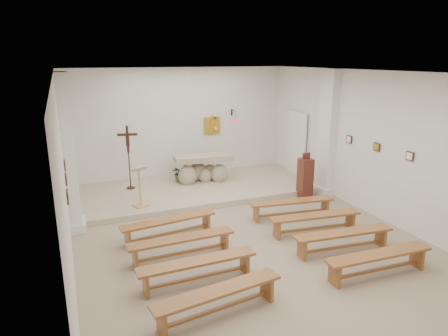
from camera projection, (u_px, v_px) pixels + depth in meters
name	position (u px, v px, depth m)	size (l,w,h in m)	color
ground	(248.00, 240.00, 8.54)	(7.00, 10.00, 0.00)	tan
wall_left	(65.00, 181.00, 6.81)	(0.02, 10.00, 3.50)	white
wall_right	(384.00, 147.00, 9.34)	(0.02, 10.00, 3.50)	white
wall_back	(180.00, 124.00, 12.53)	(7.00, 0.02, 3.50)	white
ceiling	(251.00, 73.00, 7.61)	(7.00, 10.00, 0.02)	silver
sanctuary_platform	(196.00, 189.00, 11.65)	(6.98, 3.00, 0.15)	tan
pilaster_left	(69.00, 155.00, 8.63)	(0.26, 0.55, 3.50)	white
pilaster_right	(327.00, 133.00, 11.08)	(0.26, 0.55, 3.50)	white
gold_wall_relief	(212.00, 126.00, 12.91)	(0.55, 0.04, 0.55)	yellow
sanctuary_lamp	(235.00, 121.00, 12.90)	(0.11, 0.36, 0.44)	black
station_frame_left_front	(67.00, 197.00, 6.11)	(0.03, 0.20, 0.20)	#3C271A
station_frame_left_mid	(66.00, 179.00, 7.00)	(0.03, 0.20, 0.20)	#3C271A
station_frame_left_rear	(65.00, 165.00, 7.89)	(0.03, 0.20, 0.20)	#3C271A
station_frame_right_front	(410.00, 156.00, 8.63)	(0.03, 0.20, 0.20)	#3C271A
station_frame_right_mid	(377.00, 147.00, 9.52)	(0.03, 0.20, 0.20)	#3C271A
station_frame_right_rear	(349.00, 139.00, 10.41)	(0.03, 0.20, 0.20)	#3C271A
radiator_left	(72.00, 208.00, 9.63)	(0.10, 0.85, 0.52)	silver
radiator_right	(312.00, 177.00, 12.13)	(0.10, 0.85, 0.52)	silver
altar	(203.00, 170.00, 12.06)	(1.79, 0.88, 0.89)	tan
lectern	(140.00, 186.00, 9.94)	(0.46, 0.43, 1.08)	tan
crucifix_stand	(128.00, 153.00, 11.19)	(0.54, 0.24, 1.81)	#3A1D12
potted_plant	(180.00, 173.00, 12.07)	(0.48, 0.41, 0.53)	#375F26
donation_pedestal	(305.00, 178.00, 11.05)	(0.35, 0.35, 1.28)	#522117
bench_left_front	(169.00, 224.00, 8.57)	(2.11, 0.59, 0.44)	brown
bench_right_front	(292.00, 205.00, 9.68)	(2.12, 0.62, 0.44)	brown
bench_left_second	(182.00, 243.00, 7.70)	(2.10, 0.39, 0.44)	brown
bench_right_second	(315.00, 219.00, 8.81)	(2.11, 0.56, 0.44)	brown
bench_left_third	(197.00, 266.00, 6.83)	(2.10, 0.37, 0.44)	brown
bench_right_third	(343.00, 237.00, 7.95)	(2.11, 0.52, 0.44)	brown
bench_left_fourth	(218.00, 296.00, 5.97)	(2.12, 0.61, 0.44)	brown
bench_right_fourth	(378.00, 259.00, 7.08)	(2.10, 0.41, 0.44)	brown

